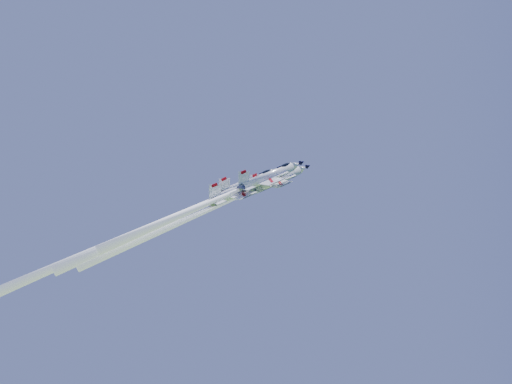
% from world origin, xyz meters
% --- Properties ---
extents(jet_lead, '(27.23, 28.88, 32.24)m').
position_xyz_m(jet_lead, '(-6.94, -6.62, 101.75)').
color(jet_lead, white).
extents(jet_left, '(32.64, 35.10, 39.60)m').
position_xyz_m(jet_left, '(-16.86, -5.79, 100.18)').
color(jet_left, white).
extents(jet_right, '(24.70, 25.43, 27.95)m').
position_xyz_m(jet_right, '(-5.30, -9.22, 102.77)').
color(jet_right, white).
extents(jet_slot, '(26.10, 26.91, 29.60)m').
position_xyz_m(jet_slot, '(-11.11, -10.30, 99.98)').
color(jet_slot, white).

